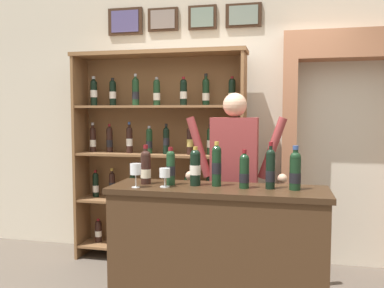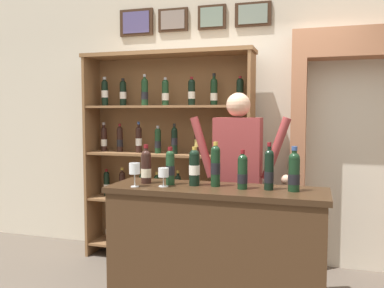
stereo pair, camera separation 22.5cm
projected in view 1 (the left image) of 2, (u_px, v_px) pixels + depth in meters
The scene contains 14 objects.
back_wall at pixel (225, 99), 4.40m from camera, with size 12.00×0.19×3.43m.
wine_shelf at pixel (160, 151), 4.25m from camera, with size 1.83×0.36×2.19m.
archway_doorway at pixel (350, 136), 4.03m from camera, with size 1.32×0.45×2.35m.
tasting_counter at pixel (217, 258), 2.94m from camera, with size 1.56×0.49×1.04m.
shopkeeper at pixel (234, 172), 3.42m from camera, with size 0.86×0.22×1.74m.
tasting_bottle_bianco at pixel (146, 167), 3.03m from camera, with size 0.08×0.08×0.30m.
tasting_bottle_rosso at pixel (171, 167), 2.99m from camera, with size 0.07×0.07×0.28m.
tasting_bottle_chianti at pixel (195, 167), 2.96m from camera, with size 0.08×0.08×0.29m.
tasting_bottle_grappa at pixel (217, 165), 2.94m from camera, with size 0.07×0.07×0.33m.
tasting_bottle_brunello at pixel (244, 171), 2.85m from camera, with size 0.07×0.07×0.28m.
tasting_bottle_super_tuscan at pixel (270, 169), 2.83m from camera, with size 0.07×0.07×0.33m.
tasting_bottle_prosecco at pixel (295, 170), 2.79m from camera, with size 0.08×0.08×0.31m.
wine_glass_right at pixel (136, 170), 2.88m from camera, with size 0.08×0.08×0.17m.
wine_glass_left at pixel (165, 174), 2.90m from camera, with size 0.08×0.08×0.14m.
Camera 1 is at (0.62, -2.84, 1.57)m, focal length 37.83 mm.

